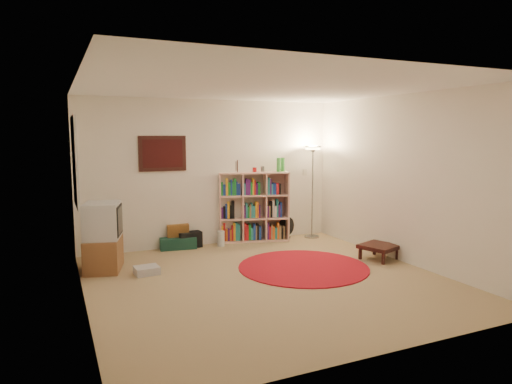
% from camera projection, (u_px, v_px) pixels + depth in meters
% --- Properties ---
extents(room, '(4.54, 4.54, 2.54)m').
position_uv_depth(room, '(263.00, 185.00, 5.86)').
color(room, '#9F835D').
rests_on(room, ground).
extents(bookshelf, '(1.30, 0.68, 1.50)m').
position_uv_depth(bookshelf, '(253.00, 208.00, 8.19)').
color(bookshelf, '#FFBFAA').
rests_on(bookshelf, ground).
extents(floor_lamp, '(0.40, 0.40, 1.71)m').
position_uv_depth(floor_lamp, '(313.00, 162.00, 8.35)').
color(floor_lamp, gray).
rests_on(floor_lamp, ground).
extents(floor_fan, '(0.35, 0.24, 0.40)m').
position_uv_depth(floor_fan, '(286.00, 227.00, 8.43)').
color(floor_fan, black).
rests_on(floor_fan, ground).
extents(tv_stand, '(0.62, 0.76, 0.97)m').
position_uv_depth(tv_stand, '(103.00, 238.00, 6.40)').
color(tv_stand, brown).
rests_on(tv_stand, ground).
extents(dvd_box, '(0.34, 0.29, 0.11)m').
position_uv_depth(dvd_box, '(147.00, 270.00, 6.26)').
color(dvd_box, silver).
rests_on(dvd_box, ground).
extents(suitcase, '(0.64, 0.46, 0.19)m').
position_uv_depth(suitcase, '(178.00, 242.00, 7.72)').
color(suitcase, '#14392E').
rests_on(suitcase, ground).
extents(wicker_basket, '(0.40, 0.31, 0.21)m').
position_uv_depth(wicker_basket, '(178.00, 230.00, 7.75)').
color(wicker_basket, brown).
rests_on(wicker_basket, suitcase).
extents(duffel_bag, '(0.42, 0.36, 0.27)m').
position_uv_depth(duffel_bag, '(188.00, 239.00, 7.79)').
color(duffel_bag, black).
rests_on(duffel_bag, ground).
extents(paper_towel, '(0.16, 0.16, 0.26)m').
position_uv_depth(paper_towel, '(221.00, 239.00, 7.84)').
color(paper_towel, silver).
rests_on(paper_towel, ground).
extents(red_rug, '(1.88, 1.88, 0.02)m').
position_uv_depth(red_rug, '(303.00, 267.00, 6.58)').
color(red_rug, maroon).
rests_on(red_rug, ground).
extents(side_table, '(0.64, 0.64, 0.23)m').
position_uv_depth(side_table, '(379.00, 247.00, 6.99)').
color(side_table, black).
rests_on(side_table, ground).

